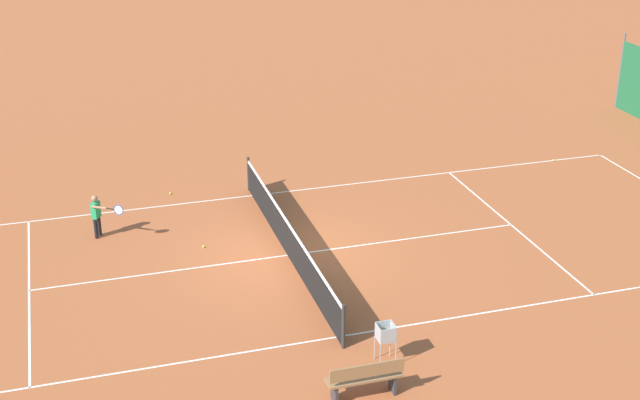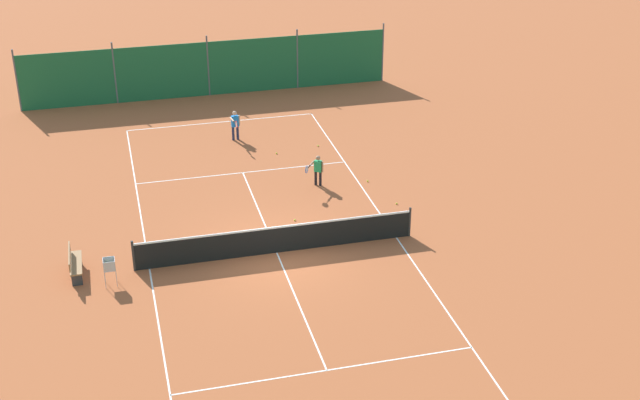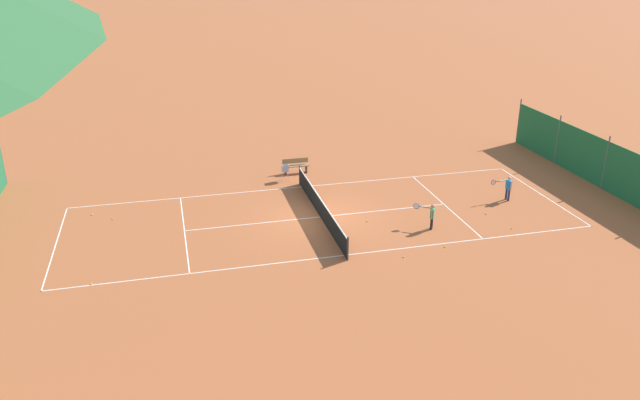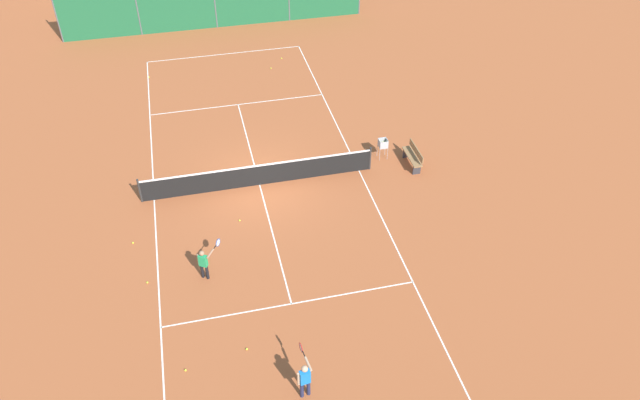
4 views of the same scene
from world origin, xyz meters
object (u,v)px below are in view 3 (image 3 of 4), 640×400
tennis_ball_service_box (486,213)px  tennis_ball_alley_left (512,228)px  player_far_service (431,215)px  tennis_ball_alley_right (91,284)px  player_far_baseline (508,186)px  tennis_ball_mid_court (404,257)px  tennis_ball_far_corner (367,221)px  tennis_net (320,207)px  ball_hopper (285,169)px  courtside_bench (296,165)px  tennis_ball_by_net_left (445,247)px  tennis_ball_by_net_right (113,219)px  tennis_ball_near_corner (92,215)px

tennis_ball_service_box → tennis_ball_alley_left: 1.85m
player_far_service → tennis_ball_alley_right: (-1.52, 14.67, -0.67)m
player_far_baseline → tennis_ball_mid_court: (-4.62, 7.37, -0.72)m
player_far_baseline → tennis_ball_far_corner: bearing=95.8°
tennis_net → tennis_ball_alley_left: bearing=-113.0°
player_far_baseline → tennis_ball_far_corner: (-0.78, 7.70, -0.72)m
player_far_baseline → ball_hopper: size_ratio=1.44×
tennis_ball_mid_court → courtside_bench: bearing=10.9°
tennis_ball_mid_court → tennis_ball_by_net_left: 2.13m
tennis_ball_by_net_left → tennis_ball_by_net_right: bearing=64.8°
tennis_ball_alley_right → courtside_bench: courtside_bench is taller
tennis_ball_near_corner → courtside_bench: bearing=-72.3°
tennis_ball_near_corner → tennis_ball_far_corner: same height
tennis_ball_near_corner → tennis_ball_alley_right: (-6.94, -0.52, 0.00)m
player_far_service → ball_hopper: player_far_service is taller
tennis_ball_far_corner → courtside_bench: bearing=14.0°
player_far_service → tennis_ball_service_box: size_ratio=18.25×
tennis_ball_alley_left → tennis_ball_service_box: bearing=10.2°
ball_hopper → tennis_ball_by_net_left: bearing=-152.5°
tennis_ball_by_net_right → player_far_baseline: bearing=-97.2°
tennis_ball_service_box → tennis_ball_by_net_right: bearing=77.8°
tennis_ball_near_corner → tennis_ball_by_net_left: (-7.35, -15.04, 0.00)m
tennis_net → tennis_ball_mid_court: 5.45m
tennis_ball_near_corner → tennis_ball_mid_court: size_ratio=1.00×
tennis_ball_by_net_left → courtside_bench: 11.61m
tennis_ball_alley_right → tennis_ball_alley_left: size_ratio=1.00×
tennis_ball_alley_right → ball_hopper: size_ratio=0.07×
tennis_ball_service_box → tennis_net: bearing=78.2°
player_far_service → tennis_net: bearing=61.1°
tennis_ball_alley_left → player_far_baseline: bearing=-25.6°
player_far_baseline → tennis_ball_by_net_right: bearing=82.8°
player_far_service → ball_hopper: 9.41m
tennis_net → tennis_ball_near_corner: tennis_net is taller
tennis_ball_by_net_left → ball_hopper: (9.76, 5.07, 0.63)m
tennis_ball_service_box → tennis_ball_mid_court: 6.41m
player_far_baseline → tennis_ball_far_corner: 7.77m
tennis_ball_service_box → tennis_ball_by_net_right: size_ratio=1.00×
tennis_ball_by_net_left → courtside_bench: courtside_bench is taller
tennis_ball_alley_right → tennis_ball_far_corner: 12.48m
tennis_ball_alley_left → ball_hopper: 12.47m
ball_hopper → courtside_bench: 1.34m
tennis_ball_by_net_right → tennis_ball_near_corner: 1.24m
tennis_net → courtside_bench: size_ratio=6.12×
tennis_ball_near_corner → player_far_baseline: bearing=-98.9°
tennis_ball_mid_court → tennis_ball_far_corner: same height
tennis_ball_alley_right → courtside_bench: bearing=-44.7°
tennis_net → player_far_baseline: bearing=-91.7°
tennis_ball_near_corner → tennis_ball_alley_right: 6.96m
tennis_ball_by_net_left → courtside_bench: bearing=21.5°
tennis_ball_alley_left → tennis_net: bearing=67.0°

